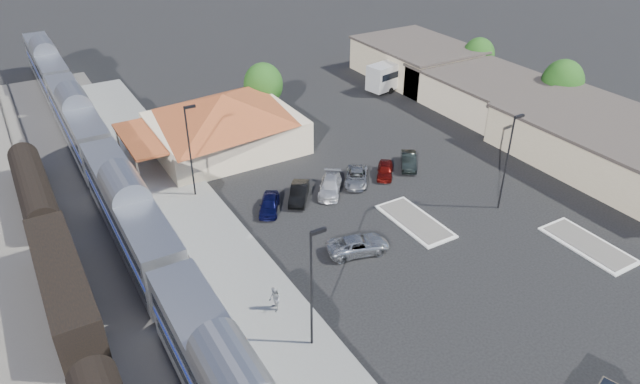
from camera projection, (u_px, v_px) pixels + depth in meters
ground at (392, 247)px, 46.59m from camera, size 280.00×280.00×0.00m
railbed at (106, 276)px, 43.30m from camera, size 16.00×100.00×0.12m
platform at (227, 253)px, 45.73m from camera, size 5.50×92.00×0.18m
passenger_train at (130, 218)px, 45.17m from camera, size 3.00×104.00×5.55m
freight_cars at (64, 288)px, 39.30m from camera, size 2.80×46.00×4.00m
station_depot at (224, 122)px, 60.77m from camera, size 18.35×12.24×6.20m
buildings_east at (509, 101)px, 68.25m from camera, size 14.40×51.40×4.80m
traffic_island_south at (415, 221)px, 49.76m from camera, size 3.30×7.50×0.21m
traffic_island_north at (588, 245)px, 46.73m from camera, size 3.30×7.50×0.21m
lamp_plat_s at (313, 281)px, 34.65m from camera, size 1.08×0.25×9.00m
lamp_plat_n at (190, 144)px, 50.94m from camera, size 1.08×0.25×9.00m
lamp_lot at (509, 155)px, 49.15m from camera, size 1.08×0.25×9.00m
tree_east_b at (562, 82)px, 68.19m from camera, size 4.94×4.94×6.96m
tree_east_c at (478, 55)px, 78.79m from camera, size 4.41×4.41×6.21m
tree_depot at (263, 84)px, 68.06m from camera, size 4.71×4.71×6.63m
suv at (358, 245)px, 45.67m from camera, size 5.50×3.53×1.41m
coach_bus at (402, 70)px, 78.20m from camera, size 12.07×4.86×3.79m
person_b at (275, 299)px, 39.45m from camera, size 0.85×1.02×1.93m
parked_car_a at (269, 204)px, 51.03m from camera, size 3.54×4.28×1.38m
parked_car_b at (299, 193)px, 52.63m from camera, size 3.77×4.44×1.44m
parked_car_c at (330, 186)px, 53.82m from camera, size 4.46×4.97×1.39m
parked_car_d at (357, 177)px, 55.47m from camera, size 4.46×4.93×1.27m
parked_car_e at (385, 170)px, 56.65m from camera, size 3.53×3.88×1.28m
parked_car_f at (409, 161)px, 58.24m from camera, size 3.62×4.26×1.38m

